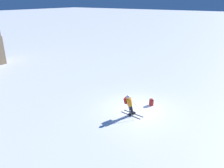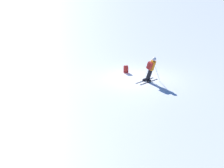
{
  "view_description": "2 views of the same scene",
  "coord_description": "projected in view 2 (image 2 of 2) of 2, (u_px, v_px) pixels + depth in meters",
  "views": [
    {
      "loc": [
        -12.81,
        -6.54,
        7.61
      ],
      "look_at": [
        0.49,
        2.65,
        1.29
      ],
      "focal_mm": 35.0,
      "sensor_mm": 36.0,
      "label": 1
    },
    {
      "loc": [
        -11.52,
        15.28,
        6.52
      ],
      "look_at": [
        -1.08,
        3.55,
        0.84
      ],
      "focal_mm": 50.0,
      "sensor_mm": 36.0,
      "label": 2
    }
  ],
  "objects": [
    {
      "name": "ground_plane",
      "position": [
        136.0,
        78.0,
        20.15
      ],
      "size": [
        300.0,
        300.0,
        0.0
      ],
      "primitive_type": "plane",
      "color": "white"
    },
    {
      "name": "skier",
      "position": [
        151.0,
        68.0,
        19.06
      ],
      "size": [
        1.28,
        1.67,
        1.71
      ],
      "rotation": [
        0.0,
        0.0,
        -0.09
      ],
      "color": "black",
      "rests_on": "ground"
    },
    {
      "name": "spare_backpack",
      "position": [
        126.0,
        69.0,
        21.19
      ],
      "size": [
        0.36,
        0.37,
        0.5
      ],
      "rotation": [
        0.0,
        0.0,
        4.03
      ],
      "color": "#AD231E",
      "rests_on": "ground"
    }
  ]
}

